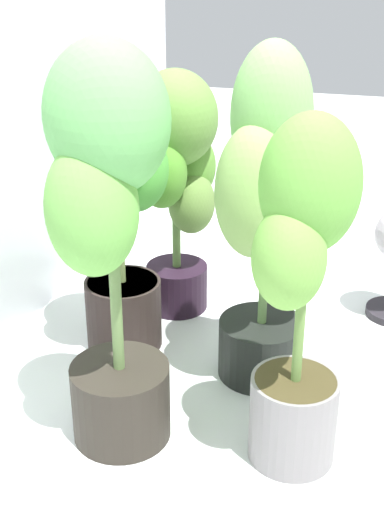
{
  "coord_description": "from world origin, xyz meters",
  "views": [
    {
      "loc": [
        -1.67,
        -0.2,
        1.15
      ],
      "look_at": [
        -0.05,
        0.26,
        0.38
      ],
      "focal_mm": 49.24,
      "sensor_mm": 36.0,
      "label": 1
    }
  ],
  "objects_px": {
    "potted_plant_back_left": "(107,223)",
    "potted_plant_back_right": "(178,169)",
    "potted_plant_back_center": "(118,190)",
    "potted_plant_front_left": "(300,286)",
    "potted_plant_center": "(269,208)"
  },
  "relations": [
    {
      "from": "potted_plant_center",
      "to": "potted_plant_front_left",
      "type": "bearing_deg",
      "value": -159.08
    },
    {
      "from": "potted_plant_center",
      "to": "potted_plant_back_right",
      "type": "xyz_separation_m",
      "value": [
        0.33,
        0.35,
        -0.03
      ]
    },
    {
      "from": "potted_plant_back_right",
      "to": "potted_plant_back_center",
      "type": "bearing_deg",
      "value": 161.48
    },
    {
      "from": "potted_plant_back_right",
      "to": "potted_plant_back_left",
      "type": "bearing_deg",
      "value": -175.87
    },
    {
      "from": "potted_plant_back_center",
      "to": "potted_plant_back_left",
      "type": "bearing_deg",
      "value": -161.52
    },
    {
      "from": "potted_plant_center",
      "to": "potted_plant_back_center",
      "type": "distance_m",
      "value": 0.44
    },
    {
      "from": "potted_plant_back_left",
      "to": "potted_plant_back_right",
      "type": "distance_m",
      "value": 0.7
    },
    {
      "from": "potted_plant_back_center",
      "to": "potted_plant_back_right",
      "type": "xyz_separation_m",
      "value": [
        0.27,
        -0.09,
        -0.01
      ]
    },
    {
      "from": "potted_plant_center",
      "to": "potted_plant_back_center",
      "type": "relative_size",
      "value": 1.1
    },
    {
      "from": "potted_plant_front_left",
      "to": "potted_plant_back_center",
      "type": "height_order",
      "value": "potted_plant_back_center"
    },
    {
      "from": "potted_plant_back_center",
      "to": "potted_plant_center",
      "type": "bearing_deg",
      "value": -97.26
    },
    {
      "from": "potted_plant_center",
      "to": "potted_plant_back_center",
      "type": "bearing_deg",
      "value": 82.74
    },
    {
      "from": "potted_plant_front_left",
      "to": "potted_plant_back_center",
      "type": "distance_m",
      "value": 0.68
    },
    {
      "from": "potted_plant_back_left",
      "to": "potted_plant_back_right",
      "type": "bearing_deg",
      "value": 4.13
    },
    {
      "from": "potted_plant_front_left",
      "to": "potted_plant_center",
      "type": "height_order",
      "value": "potted_plant_center"
    }
  ]
}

